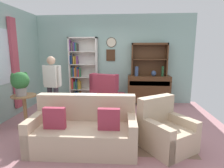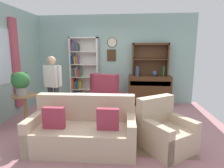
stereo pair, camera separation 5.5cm
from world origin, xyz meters
The scene contains 16 objects.
ground_plane centered at (0.00, 0.00, -0.01)m, with size 5.40×4.60×0.02m, color #B27A7F.
wall_back centered at (0.00, 2.13, 1.40)m, with size 5.00×0.09×2.80m.
area_rug centered at (0.20, -0.30, 0.00)m, with size 2.87×1.64×0.01m, color #846651.
bookshelf centered at (-1.05, 1.94, 1.02)m, with size 0.90×0.30×2.10m.
sideboard centered at (1.11, 1.86, 0.51)m, with size 1.30×0.45×0.92m.
sideboard_hutch centered at (1.11, 1.97, 1.56)m, with size 1.10×0.26×1.00m.
vase_tall centered at (0.72, 1.78, 1.07)m, with size 0.11×0.11×0.29m, color #33476B.
vase_round centered at (1.24, 1.79, 1.01)m, with size 0.15×0.15×0.17m, color #33476B.
bottle_wine centered at (1.50, 1.77, 1.07)m, with size 0.07×0.07×0.31m, color #194223.
couch_floral centered at (-0.30, -0.89, 0.31)m, with size 1.82×0.90×0.90m.
armchair_floral centered at (1.12, -0.79, 0.29)m, with size 1.06×1.07×0.88m.
wingback_chair centered at (-0.15, 1.31, 0.38)m, with size 1.00×1.01×1.05m.
plant_stand centered at (-1.81, -0.14, 0.45)m, with size 0.52×0.52×0.74m.
potted_plant_large centered at (-1.83, -0.19, 1.04)m, with size 0.37×0.37×0.51m.
potted_plant_small centered at (-1.40, -0.11, 0.18)m, with size 0.23×0.23×0.32m.
person_reading centered at (-1.38, 0.40, 0.91)m, with size 0.52×0.28×1.56m.
Camera 1 is at (0.45, -3.87, 1.71)m, focal length 29.54 mm.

